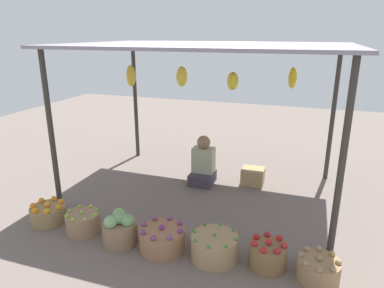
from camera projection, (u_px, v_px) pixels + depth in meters
name	position (u px, v px, depth m)	size (l,w,h in m)	color
ground_plane	(205.00, 192.00, 5.33)	(14.00, 14.00, 0.00)	#71645C
market_stall_structure	(207.00, 54.00, 4.72)	(3.77, 2.60, 2.17)	#38332D
vendor_person	(203.00, 165.00, 5.57)	(0.36, 0.44, 0.78)	#3F3946
basket_oranges	(48.00, 213.00, 4.45)	(0.44, 0.44, 0.28)	#947C4F
basket_limes	(83.00, 222.00, 4.23)	(0.41, 0.41, 0.28)	#987555
basket_cabbages	(120.00, 229.00, 3.99)	(0.39, 0.39, 0.40)	#907051
basket_purple_onions	(162.00, 238.00, 3.89)	(0.51, 0.51, 0.31)	#9B6C4B
basket_green_chilies	(214.00, 247.00, 3.73)	(0.50, 0.50, 0.30)	#A28259
basket_red_apples	(268.00, 255.00, 3.58)	(0.38, 0.38, 0.33)	brown
basket_potatoes	(318.00, 269.00, 3.42)	(0.42, 0.42, 0.27)	#9C7753
wooden_crate_near_vendor	(253.00, 176.00, 5.56)	(0.35, 0.29, 0.26)	tan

